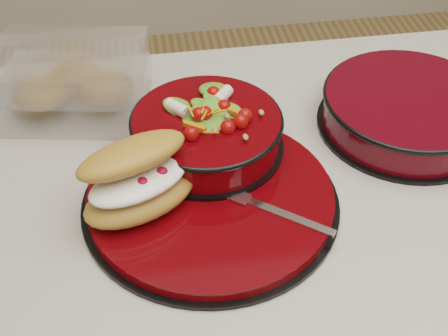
{
  "coord_description": "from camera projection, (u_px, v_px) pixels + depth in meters",
  "views": [
    {
      "loc": [
        -0.29,
        -0.53,
        1.45
      ],
      "look_at": [
        -0.2,
        0.03,
        0.94
      ],
      "focal_mm": 50.0,
      "sensor_mm": 36.0,
      "label": 1
    }
  ],
  "objects": [
    {
      "name": "extra_bowl",
      "position": [
        408.0,
        109.0,
        0.87
      ],
      "size": [
        0.25,
        0.25,
        0.05
      ],
      "rotation": [
        0.0,
        0.0,
        -0.43
      ],
      "color": "black",
      "rests_on": "island_counter"
    },
    {
      "name": "fork",
      "position": [
        273.0,
        210.0,
        0.74
      ],
      "size": [
        0.12,
        0.1,
        0.0
      ],
      "rotation": [
        0.0,
        0.0,
        0.91
      ],
      "color": "silver",
      "rests_on": "dinner_plate"
    },
    {
      "name": "dinner_plate",
      "position": [
        211.0,
        199.0,
        0.77
      ],
      "size": [
        0.32,
        0.32,
        0.02
      ],
      "rotation": [
        0.0,
        0.0,
        -0.25
      ],
      "color": "black",
      "rests_on": "island_counter"
    },
    {
      "name": "salad_bowl",
      "position": [
        207.0,
        128.0,
        0.8
      ],
      "size": [
        0.2,
        0.2,
        0.09
      ],
      "rotation": [
        0.0,
        0.0,
        -0.4
      ],
      "color": "black",
      "rests_on": "dinner_plate"
    },
    {
      "name": "croissant",
      "position": [
        138.0,
        179.0,
        0.72
      ],
      "size": [
        0.16,
        0.14,
        0.09
      ],
      "rotation": [
        0.0,
        0.0,
        0.43
      ],
      "color": "#B67B37",
      "rests_on": "dinner_plate"
    },
    {
      "name": "pastry_box",
      "position": [
        72.0,
        82.0,
        0.9
      ],
      "size": [
        0.23,
        0.19,
        0.09
      ],
      "rotation": [
        0.0,
        0.0,
        -0.19
      ],
      "color": "white",
      "rests_on": "island_counter"
    }
  ]
}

